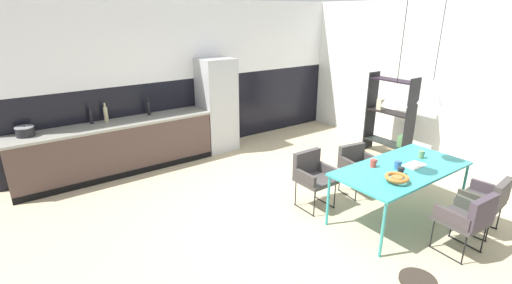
# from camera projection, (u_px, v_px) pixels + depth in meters

# --- Properties ---
(ground_plane) EXTENTS (9.01, 9.01, 0.00)m
(ground_plane) POSITION_uv_depth(u_px,v_px,m) (308.00, 213.00, 5.13)
(ground_plane) COLOR tan
(back_wall_splashback_dark) EXTENTS (6.93, 0.12, 1.43)m
(back_wall_splashback_dark) POSITION_uv_depth(u_px,v_px,m) (196.00, 113.00, 7.42)
(back_wall_splashback_dark) COLOR black
(back_wall_splashback_dark) RESTS_ON ground
(back_wall_panel_upper) EXTENTS (6.93, 0.12, 1.43)m
(back_wall_panel_upper) POSITION_uv_depth(u_px,v_px,m) (192.00, 40.00, 6.94)
(back_wall_panel_upper) COLOR white
(back_wall_panel_upper) RESTS_ON back_wall_splashback_dark
(side_wall_right) EXTENTS (0.12, 6.75, 2.85)m
(side_wall_right) POSITION_uv_depth(u_px,v_px,m) (453.00, 84.00, 6.52)
(side_wall_right) COLOR white
(side_wall_right) RESTS_ON ground
(kitchen_counter) EXTENTS (3.29, 0.63, 0.88)m
(kitchen_counter) POSITION_uv_depth(u_px,v_px,m) (118.00, 148.00, 6.31)
(kitchen_counter) COLOR #4C3934
(kitchen_counter) RESTS_ON ground
(refrigerator_column) EXTENTS (0.64, 0.60, 1.81)m
(refrigerator_column) POSITION_uv_depth(u_px,v_px,m) (217.00, 105.00, 7.24)
(refrigerator_column) COLOR #ADAFB2
(refrigerator_column) RESTS_ON ground
(dining_table) EXTENTS (1.88, 0.91, 0.73)m
(dining_table) POSITION_uv_depth(u_px,v_px,m) (402.00, 170.00, 4.80)
(dining_table) COLOR teal
(dining_table) RESTS_ON ground
(armchair_corner_seat) EXTENTS (0.49, 0.47, 0.80)m
(armchair_corner_seat) POSITION_uv_depth(u_px,v_px,m) (312.00, 172.00, 5.18)
(armchair_corner_seat) COLOR #3E3A39
(armchair_corner_seat) RESTS_ON ground
(armchair_head_of_table) EXTENTS (0.51, 0.50, 0.77)m
(armchair_head_of_table) POSITION_uv_depth(u_px,v_px,m) (469.00, 216.00, 4.11)
(armchair_head_of_table) COLOR #3E3A39
(armchair_head_of_table) RESTS_ON ground
(armchair_far_side) EXTENTS (0.55, 0.54, 0.73)m
(armchair_far_side) POSITION_uv_depth(u_px,v_px,m) (357.00, 162.00, 5.59)
(armchair_far_side) COLOR #3E3A39
(armchair_far_side) RESTS_ON ground
(armchair_by_stool) EXTENTS (0.53, 0.52, 0.74)m
(armchair_by_stool) POSITION_uv_depth(u_px,v_px,m) (488.00, 197.00, 4.54)
(armchair_by_stool) COLOR #3E3A39
(armchair_by_stool) RESTS_ON ground
(fruit_bowl) EXTENTS (0.28, 0.28, 0.09)m
(fruit_bowl) POSITION_uv_depth(u_px,v_px,m) (397.00, 178.00, 4.36)
(fruit_bowl) COLOR #B2662D
(fruit_bowl) RESTS_ON dining_table
(open_book) EXTENTS (0.30, 0.19, 0.02)m
(open_book) POSITION_uv_depth(u_px,v_px,m) (414.00, 165.00, 4.85)
(open_book) COLOR white
(open_book) RESTS_ON dining_table
(mug_white_ceramic) EXTENTS (0.12, 0.08, 0.11)m
(mug_white_ceramic) POSITION_uv_depth(u_px,v_px,m) (373.00, 163.00, 4.79)
(mug_white_ceramic) COLOR #B23D33
(mug_white_ceramic) RESTS_ON dining_table
(mug_tall_blue) EXTENTS (0.12, 0.07, 0.11)m
(mug_tall_blue) POSITION_uv_depth(u_px,v_px,m) (421.00, 154.00, 5.08)
(mug_tall_blue) COLOR #5B8456
(mug_tall_blue) RESTS_ON dining_table
(mug_short_terracotta) EXTENTS (0.12, 0.07, 0.10)m
(mug_short_terracotta) POSITION_uv_depth(u_px,v_px,m) (401.00, 171.00, 4.56)
(mug_short_terracotta) COLOR black
(mug_short_terracotta) RESTS_ON dining_table
(mug_glass_clear) EXTENTS (0.13, 0.09, 0.11)m
(mug_glass_clear) POSITION_uv_depth(u_px,v_px,m) (398.00, 165.00, 4.74)
(mug_glass_clear) COLOR #335B93
(mug_glass_clear) RESTS_ON dining_table
(cooking_pot) EXTENTS (0.26, 0.26, 0.17)m
(cooking_pot) POSITION_uv_depth(u_px,v_px,m) (25.00, 131.00, 5.50)
(cooking_pot) COLOR black
(cooking_pot) RESTS_ON kitchen_counter
(bottle_oil_tall) EXTENTS (0.06, 0.06, 0.33)m
(bottle_oil_tall) POSITION_uv_depth(u_px,v_px,m) (149.00, 108.00, 6.59)
(bottle_oil_tall) COLOR black
(bottle_oil_tall) RESTS_ON kitchen_counter
(bottle_wine_green) EXTENTS (0.07, 0.07, 0.33)m
(bottle_wine_green) POSITION_uv_depth(u_px,v_px,m) (106.00, 114.00, 6.19)
(bottle_wine_green) COLOR tan
(bottle_wine_green) RESTS_ON kitchen_counter
(bottle_vinegar_dark) EXTENTS (0.06, 0.06, 0.32)m
(bottle_vinegar_dark) POSITION_uv_depth(u_px,v_px,m) (91.00, 116.00, 6.09)
(bottle_vinegar_dark) COLOR black
(bottle_vinegar_dark) RESTS_ON kitchen_counter
(side_stool) EXTENTS (0.32, 0.32, 0.44)m
(side_stool) POSITION_uv_depth(u_px,v_px,m) (417.00, 283.00, 3.24)
(side_stool) COLOR #2D261E
(side_stool) RESTS_ON ground
(open_shelf_unit) EXTENTS (0.30, 0.90, 1.56)m
(open_shelf_unit) POSITION_uv_depth(u_px,v_px,m) (390.00, 116.00, 6.97)
(open_shelf_unit) COLOR black
(open_shelf_unit) RESTS_ON ground
(pendant_lamp_over_table_near) EXTENTS (0.29, 0.29, 1.19)m
(pendant_lamp_over_table_near) POSITION_uv_depth(u_px,v_px,m) (396.00, 95.00, 4.23)
(pendant_lamp_over_table_near) COLOR black
(pendant_lamp_over_table_far) EXTENTS (0.30, 0.30, 1.27)m
(pendant_lamp_over_table_far) POSITION_uv_depth(u_px,v_px,m) (432.00, 92.00, 4.65)
(pendant_lamp_over_table_far) COLOR black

